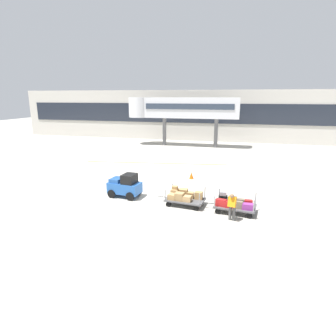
# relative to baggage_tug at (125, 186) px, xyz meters

# --- Properties ---
(ground_plane) EXTENTS (120.00, 120.00, 0.00)m
(ground_plane) POSITION_rel_baggage_tug_xyz_m (2.65, 0.31, -0.75)
(ground_plane) COLOR #B2ADA0
(apron_lead_line) EXTENTS (13.96, 2.21, 0.01)m
(apron_lead_line) POSITION_rel_baggage_tug_xyz_m (-0.87, 9.77, -0.75)
(apron_lead_line) COLOR yellow
(apron_lead_line) RESTS_ON ground_plane
(terminal_building) EXTENTS (60.87, 2.51, 7.39)m
(terminal_building) POSITION_rel_baggage_tug_xyz_m (2.65, 26.29, 2.95)
(terminal_building) COLOR #BCB7AD
(terminal_building) RESTS_ON ground_plane
(jet_bridge) EXTENTS (14.62, 3.00, 6.33)m
(jet_bridge) POSITION_rel_baggage_tug_xyz_m (-0.97, 20.31, 4.22)
(jet_bridge) COLOR silver
(jet_bridge) RESTS_ON ground_plane
(baggage_tug) EXTENTS (2.22, 1.45, 1.58)m
(baggage_tug) POSITION_rel_baggage_tug_xyz_m (0.00, 0.00, 0.00)
(baggage_tug) COLOR #2659A5
(baggage_tug) RESTS_ON ground_plane
(baggage_cart_lead) EXTENTS (3.07, 1.66, 1.10)m
(baggage_cart_lead) POSITION_rel_baggage_tug_xyz_m (4.01, -0.45, -0.22)
(baggage_cart_lead) COLOR #4C4C4F
(baggage_cart_lead) RESTS_ON ground_plane
(baggage_cart_middle) EXTENTS (3.07, 1.66, 1.10)m
(baggage_cart_middle) POSITION_rel_baggage_tug_xyz_m (7.06, -0.87, -0.25)
(baggage_cart_middle) COLOR #4C4C4F
(baggage_cart_middle) RESTS_ON ground_plane
(baggage_handler) EXTENTS (0.48, 0.50, 1.56)m
(baggage_handler) POSITION_rel_baggage_tug_xyz_m (6.96, -2.07, 0.11)
(baggage_handler) COLOR #4C4C4C
(baggage_handler) RESTS_ON ground_plane
(safety_cone_near) EXTENTS (0.36, 0.36, 0.55)m
(safety_cone_near) POSITION_rel_baggage_tug_xyz_m (3.54, 5.23, -0.48)
(safety_cone_near) COLOR #EA590F
(safety_cone_near) RESTS_ON ground_plane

